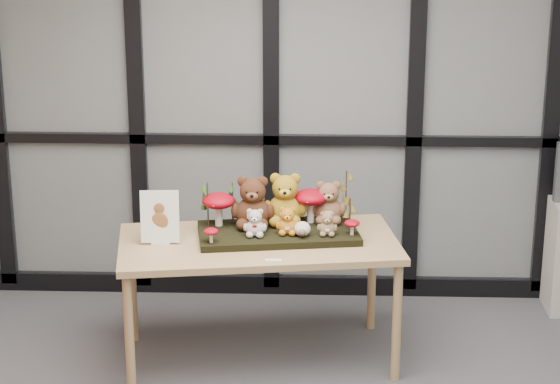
{
  "coord_description": "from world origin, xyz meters",
  "views": [
    {
      "loc": [
        -0.16,
        -3.75,
        2.63
      ],
      "look_at": [
        -0.36,
        1.46,
        1.01
      ],
      "focal_mm": 65.0,
      "sensor_mm": 36.0,
      "label": 1
    }
  ],
  "objects_px": {
    "bear_white_bow": "(255,221)",
    "mushroom_front_left": "(211,235)",
    "mushroom_front_right": "(352,227)",
    "mushroom_back_right": "(311,204)",
    "bear_beige_small": "(327,222)",
    "plush_cream_hedgehog": "(302,228)",
    "diorama_tray": "(278,233)",
    "bear_pooh_yellow": "(285,196)",
    "bear_brown_medium": "(253,199)",
    "mushroom_back_left": "(219,208)",
    "bear_small_yellow": "(288,219)",
    "sign_holder": "(160,219)",
    "bear_tan_back": "(328,199)",
    "display_table": "(259,252)"
  },
  "relations": [
    {
      "from": "mushroom_back_right",
      "to": "mushroom_front_right",
      "type": "distance_m",
      "value": 0.31
    },
    {
      "from": "display_table",
      "to": "plush_cream_hedgehog",
      "type": "height_order",
      "value": "plush_cream_hedgehog"
    },
    {
      "from": "diorama_tray",
      "to": "mushroom_front_right",
      "type": "relative_size",
      "value": 9.27
    },
    {
      "from": "bear_beige_small",
      "to": "plush_cream_hedgehog",
      "type": "relative_size",
      "value": 1.65
    },
    {
      "from": "bear_beige_small",
      "to": "mushroom_back_left",
      "type": "height_order",
      "value": "mushroom_back_left"
    },
    {
      "from": "bear_brown_medium",
      "to": "bear_small_yellow",
      "type": "relative_size",
      "value": 1.89
    },
    {
      "from": "plush_cream_hedgehog",
      "to": "sign_holder",
      "type": "height_order",
      "value": "sign_holder"
    },
    {
      "from": "bear_tan_back",
      "to": "bear_beige_small",
      "type": "height_order",
      "value": "bear_tan_back"
    },
    {
      "from": "display_table",
      "to": "bear_white_bow",
      "type": "height_order",
      "value": "bear_white_bow"
    },
    {
      "from": "bear_small_yellow",
      "to": "plush_cream_hedgehog",
      "type": "xyz_separation_m",
      "value": [
        0.08,
        -0.03,
        -0.04
      ]
    },
    {
      "from": "display_table",
      "to": "bear_beige_small",
      "type": "height_order",
      "value": "bear_beige_small"
    },
    {
      "from": "bear_tan_back",
      "to": "bear_beige_small",
      "type": "xyz_separation_m",
      "value": [
        -0.01,
        -0.23,
        -0.06
      ]
    },
    {
      "from": "display_table",
      "to": "mushroom_front_right",
      "type": "xyz_separation_m",
      "value": [
        0.51,
        0.01,
        0.15
      ]
    },
    {
      "from": "diorama_tray",
      "to": "bear_small_yellow",
      "type": "height_order",
      "value": "bear_small_yellow"
    },
    {
      "from": "bear_white_bow",
      "to": "sign_holder",
      "type": "distance_m",
      "value": 0.52
    },
    {
      "from": "bear_beige_small",
      "to": "mushroom_back_right",
      "type": "bearing_deg",
      "value": 104.38
    },
    {
      "from": "bear_white_bow",
      "to": "bear_beige_small",
      "type": "relative_size",
      "value": 1.15
    },
    {
      "from": "bear_pooh_yellow",
      "to": "diorama_tray",
      "type": "bearing_deg",
      "value": -115.46
    },
    {
      "from": "bear_small_yellow",
      "to": "mushroom_front_right",
      "type": "relative_size",
      "value": 1.8
    },
    {
      "from": "bear_small_yellow",
      "to": "bear_white_bow",
      "type": "bearing_deg",
      "value": -176.75
    },
    {
      "from": "mushroom_front_left",
      "to": "mushroom_front_right",
      "type": "bearing_deg",
      "value": 11.28
    },
    {
      "from": "bear_tan_back",
      "to": "mushroom_back_left",
      "type": "height_order",
      "value": "bear_tan_back"
    },
    {
      "from": "bear_tan_back",
      "to": "bear_white_bow",
      "type": "relative_size",
      "value": 1.55
    },
    {
      "from": "bear_beige_small",
      "to": "mushroom_back_left",
      "type": "bearing_deg",
      "value": 158.59
    },
    {
      "from": "mushroom_front_left",
      "to": "sign_holder",
      "type": "relative_size",
      "value": 0.3
    },
    {
      "from": "bear_small_yellow",
      "to": "mushroom_front_left",
      "type": "bearing_deg",
      "value": -167.89
    },
    {
      "from": "plush_cream_hedgehog",
      "to": "bear_white_bow",
      "type": "bearing_deg",
      "value": 172.13
    },
    {
      "from": "bear_tan_back",
      "to": "bear_small_yellow",
      "type": "distance_m",
      "value": 0.32
    },
    {
      "from": "mushroom_back_left",
      "to": "bear_small_yellow",
      "type": "bearing_deg",
      "value": -17.8
    },
    {
      "from": "diorama_tray",
      "to": "sign_holder",
      "type": "xyz_separation_m",
      "value": [
        -0.64,
        -0.14,
        0.12
      ]
    },
    {
      "from": "bear_pooh_yellow",
      "to": "mushroom_back_right",
      "type": "distance_m",
      "value": 0.16
    },
    {
      "from": "sign_holder",
      "to": "bear_white_bow",
      "type": "bearing_deg",
      "value": 0.34
    },
    {
      "from": "plush_cream_hedgehog",
      "to": "display_table",
      "type": "bearing_deg",
      "value": 166.73
    },
    {
      "from": "bear_pooh_yellow",
      "to": "bear_tan_back",
      "type": "bearing_deg",
      "value": -0.31
    },
    {
      "from": "bear_beige_small",
      "to": "mushroom_front_left",
      "type": "bearing_deg",
      "value": -175.79
    },
    {
      "from": "bear_tan_back",
      "to": "mushroom_front_left",
      "type": "xyz_separation_m",
      "value": [
        -0.63,
        -0.37,
        -0.09
      ]
    },
    {
      "from": "diorama_tray",
      "to": "bear_pooh_yellow",
      "type": "relative_size",
      "value": 2.71
    },
    {
      "from": "diorama_tray",
      "to": "plush_cream_hedgehog",
      "type": "bearing_deg",
      "value": -43.03
    },
    {
      "from": "bear_white_bow",
      "to": "mushroom_front_left",
      "type": "xyz_separation_m",
      "value": [
        -0.23,
        -0.12,
        -0.04
      ]
    },
    {
      "from": "display_table",
      "to": "plush_cream_hedgehog",
      "type": "bearing_deg",
      "value": -13.27
    },
    {
      "from": "bear_pooh_yellow",
      "to": "sign_holder",
      "type": "distance_m",
      "value": 0.73
    },
    {
      "from": "sign_holder",
      "to": "bear_pooh_yellow",
      "type": "bearing_deg",
      "value": 16.75
    },
    {
      "from": "bear_tan_back",
      "to": "bear_white_bow",
      "type": "distance_m",
      "value": 0.48
    },
    {
      "from": "bear_white_bow",
      "to": "mushroom_front_right",
      "type": "height_order",
      "value": "bear_white_bow"
    },
    {
      "from": "mushroom_front_right",
      "to": "mushroom_back_right",
      "type": "bearing_deg",
      "value": 137.79
    },
    {
      "from": "display_table",
      "to": "sign_holder",
      "type": "distance_m",
      "value": 0.58
    },
    {
      "from": "diorama_tray",
      "to": "bear_pooh_yellow",
      "type": "distance_m",
      "value": 0.22
    },
    {
      "from": "bear_brown_medium",
      "to": "mushroom_front_left",
      "type": "bearing_deg",
      "value": -135.87
    },
    {
      "from": "diorama_tray",
      "to": "sign_holder",
      "type": "relative_size",
      "value": 2.94
    },
    {
      "from": "bear_pooh_yellow",
      "to": "mushroom_front_right",
      "type": "xyz_separation_m",
      "value": [
        0.37,
        -0.18,
        -0.12
      ]
    }
  ]
}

